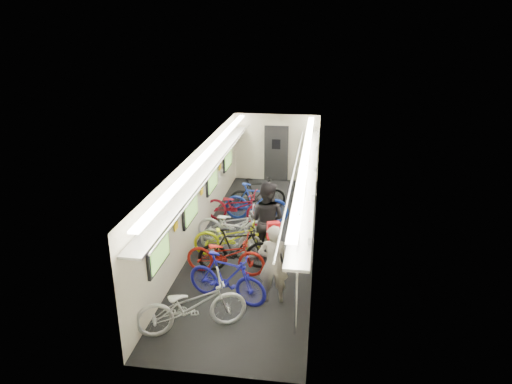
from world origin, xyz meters
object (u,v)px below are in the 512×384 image
(bicycle_0, at_px, (192,305))
(passenger_mid, at_px, (266,220))
(passenger_near, at_px, (273,264))
(bicycle_1, at_px, (227,278))
(backpack, at_px, (273,231))

(bicycle_0, bearing_deg, passenger_mid, -41.62)
(bicycle_0, xyz_separation_m, passenger_mid, (0.99, 3.06, 0.42))
(passenger_near, xyz_separation_m, passenger_mid, (-0.37, 1.88, 0.12))
(bicycle_1, distance_m, backpack, 1.37)
(passenger_mid, bearing_deg, backpack, 118.80)
(bicycle_0, xyz_separation_m, passenger_near, (1.36, 1.18, 0.30))
(bicycle_1, height_order, passenger_mid, passenger_mid)
(passenger_mid, height_order, backpack, passenger_mid)
(bicycle_1, relative_size, backpack, 4.59)
(passenger_near, relative_size, backpack, 4.39)
(bicycle_1, bearing_deg, bicycle_0, 173.65)
(passenger_mid, bearing_deg, passenger_near, 116.57)
(bicycle_0, height_order, passenger_near, passenger_near)
(bicycle_0, relative_size, bicycle_1, 1.16)
(bicycle_1, bearing_deg, backpack, -32.17)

